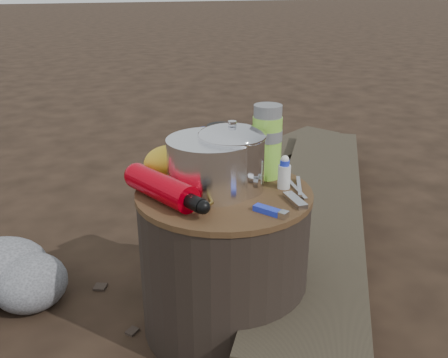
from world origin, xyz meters
name	(u,v)px	position (x,y,z in m)	size (l,w,h in m)	color
ground	(224,323)	(0.00, 0.00, 0.00)	(60.00, 60.00, 0.00)	black
stump	(224,261)	(0.00, 0.00, 0.22)	(0.48, 0.48, 0.45)	black
log_main	(318,216)	(0.61, 0.35, 0.08)	(0.33, 1.95, 0.16)	#362E23
log_small	(263,163)	(0.77, 1.08, 0.05)	(0.24, 1.31, 0.11)	#362E23
foil_windscreen	(211,165)	(-0.03, 0.02, 0.52)	(0.24, 0.24, 0.15)	white
camping_pot	(232,157)	(0.03, 0.01, 0.54)	(0.18, 0.18, 0.18)	silver
fuel_bottle	(162,187)	(-0.17, 0.02, 0.48)	(0.07, 0.30, 0.07)	#BA000F
thermos	(267,142)	(0.16, 0.04, 0.55)	(0.08, 0.08, 0.21)	#90DB40
travel_mug	(222,146)	(0.08, 0.18, 0.51)	(0.09, 0.09, 0.13)	black
stuff_sack	(169,162)	(-0.10, 0.15, 0.49)	(0.15, 0.12, 0.10)	yellow
food_pouch	(196,150)	(0.00, 0.19, 0.51)	(0.10, 0.02, 0.12)	#0C0F4B
lighter	(267,210)	(0.03, -0.17, 0.45)	(0.02, 0.09, 0.02)	#2235D1
multitool	(295,200)	(0.13, -0.15, 0.45)	(0.03, 0.10, 0.01)	silver
pot_grabber	(297,188)	(0.18, -0.09, 0.45)	(0.04, 0.14, 0.01)	silver
squeeze_bottle	(284,174)	(0.16, -0.05, 0.49)	(0.04, 0.04, 0.08)	silver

